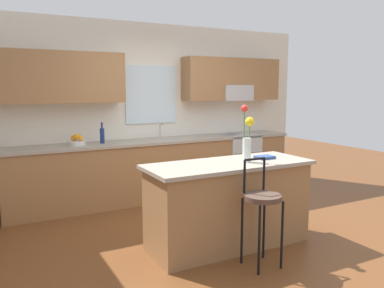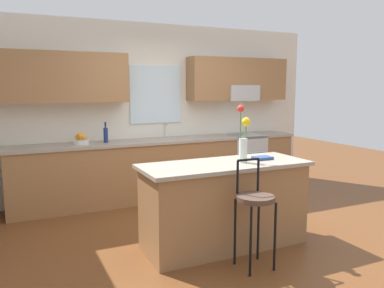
{
  "view_description": "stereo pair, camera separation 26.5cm",
  "coord_description": "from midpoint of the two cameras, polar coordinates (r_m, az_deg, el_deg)",
  "views": [
    {
      "loc": [
        -2.37,
        -3.78,
        1.72
      ],
      "look_at": [
        -0.04,
        0.55,
        1.0
      ],
      "focal_mm": 36.55,
      "sensor_mm": 36.0,
      "label": 1
    },
    {
      "loc": [
        -2.13,
        -3.9,
        1.72
      ],
      "look_at": [
        -0.04,
        0.55,
        1.0
      ],
      "focal_mm": 36.55,
      "sensor_mm": 36.0,
      "label": 2
    }
  ],
  "objects": [
    {
      "name": "kitchen_island",
      "position": [
        4.28,
        6.55,
        -8.77
      ],
      "size": [
        1.82,
        0.72,
        0.92
      ],
      "color": "#996B42",
      "rests_on": "ground"
    },
    {
      "name": "flower_vase",
      "position": [
        4.19,
        9.33,
        0.83
      ],
      "size": [
        0.15,
        0.1,
        0.61
      ],
      "color": "silver",
      "rests_on": "kitchen_island"
    },
    {
      "name": "ground_plane",
      "position": [
        4.77,
        4.98,
        -12.84
      ],
      "size": [
        14.0,
        14.0,
        0.0
      ],
      "primitive_type": "plane",
      "color": "brown"
    },
    {
      "name": "counter_run",
      "position": [
        6.11,
        -3.0,
        -3.54
      ],
      "size": [
        4.56,
        0.64,
        0.92
      ],
      "color": "#996B42",
      "rests_on": "ground"
    },
    {
      "name": "bottle_olive_oil",
      "position": [
        5.75,
        -11.2,
        1.35
      ],
      "size": [
        0.06,
        0.06,
        0.3
      ],
      "color": "navy",
      "rests_on": "counter_run"
    },
    {
      "name": "bar_stool_near",
      "position": [
        3.78,
        11.18,
        -8.48
      ],
      "size": [
        0.36,
        0.36,
        1.04
      ],
      "color": "black",
      "rests_on": "ground"
    },
    {
      "name": "cookbook",
      "position": [
        4.44,
        11.94,
        -2.01
      ],
      "size": [
        0.2,
        0.15,
        0.03
      ],
      "primitive_type": "cube",
      "color": "navy",
      "rests_on": "kitchen_island"
    },
    {
      "name": "fruit_bowl_oranges",
      "position": [
        5.68,
        -14.7,
        0.49
      ],
      "size": [
        0.24,
        0.24,
        0.16
      ],
      "color": "silver",
      "rests_on": "counter_run"
    },
    {
      "name": "back_wall_assembly",
      "position": [
        6.25,
        -3.83,
        6.4
      ],
      "size": [
        5.6,
        0.5,
        2.7
      ],
      "color": "silver",
      "rests_on": "ground"
    },
    {
      "name": "sink_faucet",
      "position": [
        6.18,
        -2.75,
        2.19
      ],
      "size": [
        0.02,
        0.13,
        0.23
      ],
      "color": "#B7BABC",
      "rests_on": "counter_run"
    },
    {
      "name": "oven_range",
      "position": [
        6.76,
        8.56,
        -2.52
      ],
      "size": [
        0.6,
        0.64,
        0.92
      ],
      "color": "#B7BABC",
      "rests_on": "ground"
    }
  ]
}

